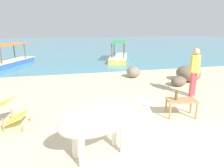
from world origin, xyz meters
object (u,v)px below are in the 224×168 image
person_standing (195,69)px  boat_blue (9,61)px  low_bench_table (181,102)px  deck_chair_near (9,112)px  bottle (176,95)px  cow (102,120)px  boat_yellow (119,56)px

person_standing → boat_blue: bearing=-169.7°
low_bench_table → deck_chair_near: (-4.24, 0.39, -0.00)m
bottle → deck_chair_near: size_ratio=0.35×
boat_blue → bottle: bearing=-121.2°
low_bench_table → boat_blue: (-6.09, 9.02, -0.14)m
bottle → person_standing: size_ratio=0.18×
low_bench_table → boat_blue: 10.89m
deck_chair_near → cow: bearing=-29.3°
cow → boat_blue: bearing=93.6°
low_bench_table → deck_chair_near: deck_chair_near is taller
cow → boat_yellow: 11.03m
low_bench_table → boat_yellow: bearing=97.1°
person_standing → boat_yellow: size_ratio=0.42×
low_bench_table → bottle: 0.25m
bottle → person_standing: person_standing is taller
low_bench_table → person_standing: (1.28, 1.39, 0.56)m
boat_yellow → cow: bearing=1.2°
person_standing → boat_blue: 10.63m
low_bench_table → boat_blue: size_ratio=0.22×
cow → boat_yellow: (3.20, 10.54, -0.45)m
bottle → person_standing: 2.01m
cow → boat_blue: 10.87m
bottle → boat_yellow: boat_yellow is taller
boat_blue → boat_yellow: bearing=-61.7°
cow → deck_chair_near: 2.48m
person_standing → boat_yellow: 8.02m
deck_chair_near → boat_yellow: bearing=70.5°
low_bench_table → boat_yellow: boat_yellow is taller
bottle → boat_blue: 10.78m
cow → deck_chair_near: size_ratio=2.25×
low_bench_table → bottle: size_ratio=2.83×
deck_chair_near → person_standing: bearing=20.4°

